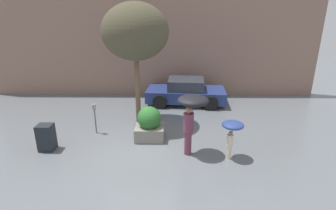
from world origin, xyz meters
The scene contains 9 objects.
ground_plane centered at (0.00, 0.00, 0.00)m, with size 40.00×40.00×0.00m, color slate.
building_facade centered at (0.00, 6.50, 3.00)m, with size 18.00×0.30×6.00m.
planter_box centered at (0.37, 0.87, 0.57)m, with size 1.03×0.90×1.24m.
person_adult centered at (1.78, -0.17, 1.54)m, with size 0.97×0.97×1.97m.
person_child centered at (3.02, -0.45, 1.01)m, with size 0.67×0.67×1.24m.
parked_car_near centered at (1.89, 4.89, 0.59)m, with size 4.02×2.27×1.27m.
street_tree centered at (-0.21, 2.42, 3.67)m, with size 2.55×2.55×4.77m.
parking_meter centered at (-1.72, 1.33, 0.84)m, with size 0.14×0.14×1.16m.
newspaper_box centered at (-3.00, 0.02, 0.45)m, with size 0.50×0.44×0.90m.
Camera 1 is at (1.13, -7.78, 4.35)m, focal length 28.00 mm.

